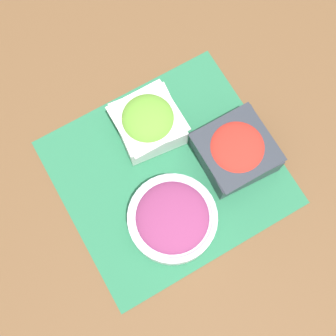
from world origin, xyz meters
name	(u,v)px	position (x,y,z in m)	size (l,w,h in m)	color
ground_plane	(168,172)	(0.00, 0.00, 0.00)	(3.00, 3.00, 0.00)	brown
placemat	(168,172)	(0.00, 0.00, 0.00)	(0.46, 0.42, 0.00)	#2D7A51
lettuce_bowl	(148,122)	(0.01, 0.11, 0.05)	(0.14, 0.14, 0.08)	white
onion_bowl	(172,219)	(-0.05, -0.10, 0.04)	(0.18, 0.18, 0.07)	silver
tomato_bowl	(236,151)	(0.14, -0.04, 0.04)	(0.15, 0.15, 0.08)	#333842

